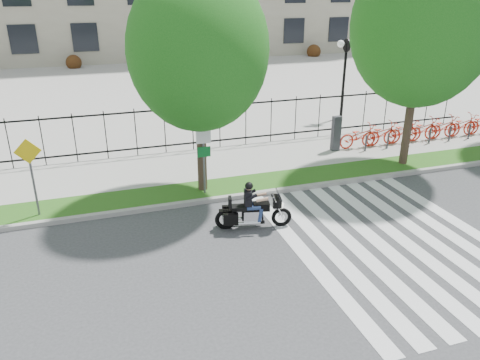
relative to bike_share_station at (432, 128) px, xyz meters
name	(u,v)px	position (x,y,z in m)	size (l,w,h in m)	color
ground	(229,271)	(-11.99, -7.20, -0.67)	(120.00, 120.00, 0.00)	#39393C
curb	(193,203)	(-11.99, -3.10, -0.60)	(60.00, 0.20, 0.15)	#98958F
grass_verge	(188,193)	(-11.99, -2.25, -0.60)	(60.00, 1.50, 0.15)	#194E13
sidewalk	(174,168)	(-11.99, 0.25, -0.60)	(60.00, 3.50, 0.15)	#ACA8A1
plaza	(128,85)	(-11.99, 17.80, -0.62)	(80.00, 34.00, 0.10)	#ACA8A1
crosswalk_stripes	(390,241)	(-7.16, -7.20, -0.67)	(5.70, 8.00, 0.01)	silver
iron_fence	(165,130)	(-11.99, 2.00, 0.48)	(30.00, 0.06, 2.00)	black
lamp_post_right	(346,59)	(-1.99, 4.80, 2.53)	(1.06, 0.70, 4.25)	black
street_tree_1	(198,50)	(-11.43, -2.25, 4.22)	(4.49, 4.49, 7.33)	#38261E
street_tree_2	(422,26)	(-3.15, -2.25, 4.73)	(5.12, 5.12, 8.21)	#38261E
bike_share_station	(432,128)	(0.00, 0.00, 0.00)	(10.06, 0.88, 1.50)	#2D2D33
sign_pole_regulatory	(204,149)	(-11.45, -2.62, 1.07)	(0.50, 0.09, 2.50)	#59595B
sign_pole_warning	(31,167)	(-16.77, -2.62, 1.07)	(0.78, 0.09, 2.49)	#59595B
motorcycle_rider	(253,210)	(-10.62, -5.20, -0.08)	(2.29, 0.95, 1.79)	black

